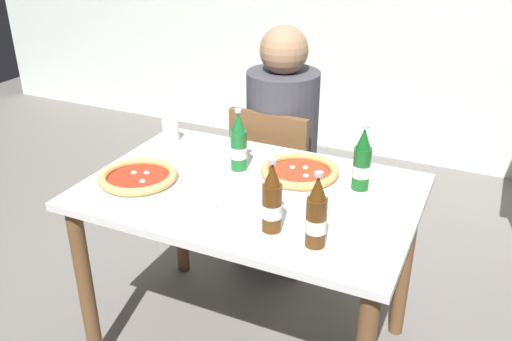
{
  "coord_description": "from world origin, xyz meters",
  "views": [
    {
      "loc": [
        0.76,
        -1.6,
        1.68
      ],
      "look_at": [
        0.0,
        0.05,
        0.8
      ],
      "focal_mm": 38.44,
      "sensor_mm": 36.0,
      "label": 1
    }
  ],
  "objects": [
    {
      "name": "beer_bottle_left",
      "position": [
        0.34,
        -0.25,
        0.85
      ],
      "size": [
        0.07,
        0.07,
        0.25
      ],
      "color": "#512D0F",
      "rests_on": "dining_table_main"
    },
    {
      "name": "pizza_marinara_far",
      "position": [
        -0.4,
        -0.13,
        0.77
      ],
      "size": [
        0.32,
        0.32,
        0.04
      ],
      "color": "white",
      "rests_on": "dining_table_main"
    },
    {
      "name": "paper_cup",
      "position": [
        -0.51,
        0.26,
        0.8
      ],
      "size": [
        0.07,
        0.07,
        0.09
      ],
      "primitive_type": "cylinder",
      "color": "white",
      "rests_on": "dining_table_main"
    },
    {
      "name": "napkin_with_cutlery",
      "position": [
        -0.1,
        -0.1,
        0.75
      ],
      "size": [
        0.23,
        0.23,
        0.01
      ],
      "color": "white",
      "rests_on": "dining_table_main"
    },
    {
      "name": "pizza_margherita_near",
      "position": [
        0.13,
        0.16,
        0.77
      ],
      "size": [
        0.32,
        0.32,
        0.04
      ],
      "color": "white",
      "rests_on": "dining_table_main"
    },
    {
      "name": "diner_seated",
      "position": [
        -0.14,
        0.66,
        0.58
      ],
      "size": [
        0.34,
        0.34,
        1.21
      ],
      "color": "#2D3342",
      "rests_on": "ground_plane"
    },
    {
      "name": "beer_bottle_extra",
      "position": [
        0.36,
        0.17,
        0.85
      ],
      "size": [
        0.07,
        0.07,
        0.25
      ],
      "color": "#14591E",
      "rests_on": "dining_table_main"
    },
    {
      "name": "beer_bottle_center",
      "position": [
        -0.11,
        0.13,
        0.85
      ],
      "size": [
        0.07,
        0.07,
        0.25
      ],
      "color": "#196B2D",
      "rests_on": "dining_table_main"
    },
    {
      "name": "beer_bottle_right",
      "position": [
        0.18,
        -0.23,
        0.85
      ],
      "size": [
        0.07,
        0.07,
        0.25
      ],
      "color": "#512D0F",
      "rests_on": "dining_table_main"
    },
    {
      "name": "dining_table_main",
      "position": [
        0.0,
        0.0,
        0.64
      ],
      "size": [
        1.2,
        0.8,
        0.75
      ],
      "color": "silver",
      "rests_on": "ground_plane"
    },
    {
      "name": "chair_behind_table",
      "position": [
        -0.15,
        0.61,
        0.48
      ],
      "size": [
        0.41,
        0.41,
        0.85
      ],
      "rotation": [
        0.0,
        0.0,
        3.12
      ],
      "color": "brown",
      "rests_on": "ground_plane"
    }
  ]
}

